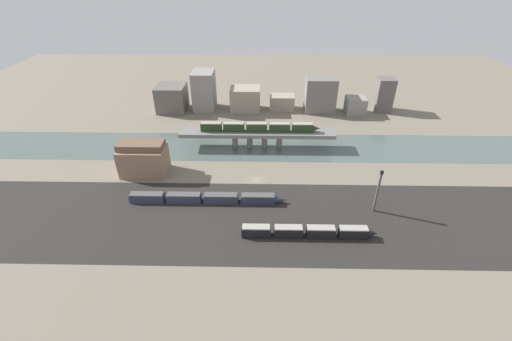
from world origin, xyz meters
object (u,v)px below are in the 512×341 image
train_on_bridge (259,127)px  train_yard_near (308,232)px  train_yard_mid (207,198)px  signal_tower (377,191)px  warehouse_building (143,158)px

train_on_bridge → train_yard_near: bearing=-74.8°
train_on_bridge → train_yard_near: size_ratio=1.26×
train_yard_mid → signal_tower: 58.94m
signal_tower → train_on_bridge: bearing=131.2°
train_on_bridge → train_yard_near: train_on_bridge is taller
signal_tower → train_yard_near: bearing=-151.3°
train_on_bridge → warehouse_building: warehouse_building is taller
train_yard_mid → signal_tower: signal_tower is taller
train_yard_mid → train_yard_near: bearing=-26.5°
train_yard_near → warehouse_building: (-62.13, 36.48, 4.71)m
warehouse_building → signal_tower: bearing=-15.1°
train_yard_near → train_yard_mid: train_yard_near is taller
train_on_bridge → signal_tower: (40.31, -46.07, -1.77)m
train_on_bridge → train_yard_mid: 46.69m
train_on_bridge → train_yard_mid: train_on_bridge is taller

